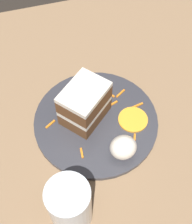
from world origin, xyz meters
The scene contains 8 objects.
ground_plane centered at (0.00, 0.00, 0.00)m, with size 6.00×6.00×0.00m, color black.
dining_table centered at (0.00, 0.00, 0.02)m, with size 1.18×0.85×0.04m, color #846647.
plate centered at (0.01, 0.00, 0.04)m, with size 0.27×0.27×0.01m, color #333338.
cake_slice centered at (-0.01, 0.02, 0.09)m, with size 0.12×0.12×0.09m.
cream_dollop centered at (0.04, -0.09, 0.08)m, with size 0.05×0.05×0.05m, color silver.
orange_garnish centered at (0.08, -0.02, 0.05)m, with size 0.06×0.06×0.00m, color orange.
carrot_shreds_scatter centered at (0.04, 0.01, 0.05)m, with size 0.22×0.15×0.00m.
drinking_glass centered at (-0.09, -0.18, 0.09)m, with size 0.07×0.07×0.12m.
Camera 1 is at (-0.09, -0.34, 0.62)m, focal length 50.00 mm.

